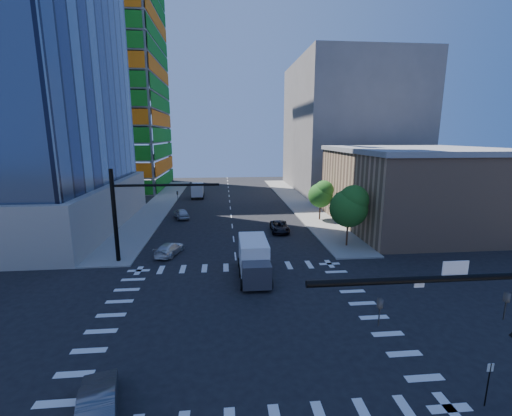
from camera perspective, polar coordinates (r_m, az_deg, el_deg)
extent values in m
plane|color=black|center=(24.67, -2.40, -17.59)|extent=(160.00, 160.00, 0.00)
cube|color=silver|center=(24.67, -2.40, -17.58)|extent=(20.00, 20.00, 0.01)
cube|color=gray|center=(64.06, 6.88, 1.03)|extent=(5.00, 60.00, 0.15)
cube|color=gray|center=(63.65, -15.70, 0.60)|extent=(5.00, 60.00, 0.15)
cube|color=gray|center=(55.48, -36.78, 0.07)|extent=(30.00, 30.00, 6.00)
cube|color=#167B1C|center=(85.46, -15.66, 19.88)|extent=(0.12, 24.00, 49.00)
cube|color=orange|center=(76.60, -27.33, 20.00)|extent=(24.00, 0.12, 49.00)
cube|color=tan|center=(51.15, 25.28, 2.79)|extent=(20.00, 22.00, 10.00)
cube|color=slate|center=(50.68, 25.82, 8.71)|extent=(20.50, 22.50, 0.60)
cube|color=#69625F|center=(81.43, 15.10, 12.89)|extent=(24.00, 30.00, 28.00)
cylinder|color=black|center=(13.30, 30.12, -10.08)|extent=(10.00, 0.24, 0.24)
imported|color=black|center=(14.92, 36.10, -13.04)|extent=(0.16, 0.20, 1.00)
imported|color=black|center=(12.53, 19.83, -16.00)|extent=(0.16, 0.20, 1.00)
cube|color=white|center=(13.19, 30.28, -8.66)|extent=(0.90, 0.04, 0.50)
cylinder|color=black|center=(35.36, -22.49, -1.22)|extent=(0.40, 0.40, 9.00)
cylinder|color=black|center=(33.70, -14.72, 3.71)|extent=(10.00, 0.24, 0.24)
imported|color=black|center=(33.72, -12.95, 1.91)|extent=(0.16, 0.20, 1.00)
cylinder|color=#382316|center=(39.46, 14.92, -4.43)|extent=(0.20, 0.20, 2.27)
sphere|color=#205216|center=(38.73, 15.17, -0.04)|extent=(4.16, 4.16, 4.16)
sphere|color=#296E24|center=(38.41, 15.96, 1.30)|extent=(3.25, 3.25, 3.25)
cylinder|color=#382316|center=(50.63, 10.58, -0.82)|extent=(0.20, 0.20, 1.92)
sphere|color=#205216|center=(50.13, 10.69, 2.09)|extent=(3.52, 3.52, 3.52)
sphere|color=#296E24|center=(49.82, 11.27, 2.97)|extent=(2.75, 2.75, 2.75)
cylinder|color=black|center=(20.38, 34.17, -23.22)|extent=(0.06, 0.06, 2.20)
cube|color=silver|center=(19.91, 34.49, -21.07)|extent=(0.30, 0.03, 0.40)
imported|color=black|center=(44.17, 3.95, -3.13)|extent=(2.41, 4.88, 1.33)
imported|color=silver|center=(36.89, -14.21, -6.61)|extent=(2.99, 4.71, 1.27)
imported|color=#AAABB1|center=(52.30, -12.35, -0.92)|extent=(3.05, 4.62, 1.46)
imported|color=#525358|center=(18.56, -24.81, -27.39)|extent=(2.64, 4.62, 1.44)
cube|color=white|center=(29.76, -0.30, -8.20)|extent=(2.43, 5.02, 2.60)
cube|color=#3C3D44|center=(29.99, -0.30, -9.37)|extent=(2.31, 1.81, 1.90)
cube|color=#BCBCBE|center=(69.28, -9.69, 3.17)|extent=(2.28, 4.61, 2.38)
cube|color=#3C3D44|center=(69.38, -9.67, 2.69)|extent=(2.13, 1.69, 1.74)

